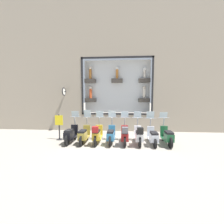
{
  "coord_description": "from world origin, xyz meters",
  "views": [
    {
      "loc": [
        -7.09,
        -0.44,
        2.38
      ],
      "look_at": [
        1.91,
        0.23,
        1.51
      ],
      "focal_mm": 24.0,
      "sensor_mm": 36.0,
      "label": 1
    }
  ],
  "objects": [
    {
      "name": "scooter_teal_4",
      "position": [
        0.47,
        0.17,
        0.44
      ],
      "size": [
        1.81,
        0.61,
        1.64
      ],
      "color": "black",
      "rests_on": "ground_plane"
    },
    {
      "name": "scooter_red_3",
      "position": [
        0.41,
        -0.54,
        0.48
      ],
      "size": [
        1.81,
        0.6,
        1.61
      ],
      "color": "black",
      "rests_on": "ground_plane"
    },
    {
      "name": "building_facade",
      "position": [
        3.6,
        0.0,
        5.42
      ],
      "size": [
        1.21,
        36.0,
        10.64
      ],
      "color": "gray",
      "rests_on": "ground_plane"
    },
    {
      "name": "scooter_olive_6",
      "position": [
        0.47,
        1.59,
        0.44
      ],
      "size": [
        1.8,
        0.6,
        1.67
      ],
      "color": "black",
      "rests_on": "ground_plane"
    },
    {
      "name": "shop_sign_post",
      "position": [
        0.97,
        3.14,
        0.76
      ],
      "size": [
        0.36,
        0.45,
        1.44
      ],
      "color": "#232326",
      "rests_on": "ground_plane"
    },
    {
      "name": "scooter_yellow_5",
      "position": [
        0.41,
        0.88,
        0.48
      ],
      "size": [
        1.81,
        0.6,
        1.62
      ],
      "color": "black",
      "rests_on": "ground_plane"
    },
    {
      "name": "ground_plane",
      "position": [
        0.0,
        0.0,
        0.0
      ],
      "size": [
        120.0,
        120.0,
        0.0
      ],
      "primitive_type": "plane",
      "color": "gray"
    },
    {
      "name": "scooter_silver_1",
      "position": [
        0.46,
        -1.96,
        0.42
      ],
      "size": [
        1.79,
        0.6,
        1.62
      ],
      "color": "black",
      "rests_on": "ground_plane"
    },
    {
      "name": "scooter_white_2",
      "position": [
        0.41,
        -1.25,
        0.48
      ],
      "size": [
        1.8,
        0.6,
        1.63
      ],
      "color": "black",
      "rests_on": "ground_plane"
    },
    {
      "name": "scooter_black_7",
      "position": [
        0.47,
        2.31,
        0.44
      ],
      "size": [
        1.81,
        0.61,
        1.6
      ],
      "color": "black",
      "rests_on": "ground_plane"
    },
    {
      "name": "scooter_green_0",
      "position": [
        0.47,
        -2.67,
        0.44
      ],
      "size": [
        1.81,
        0.61,
        1.58
      ],
      "color": "black",
      "rests_on": "ground_plane"
    }
  ]
}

